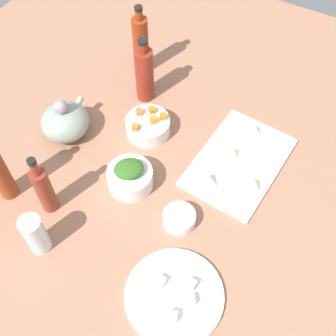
% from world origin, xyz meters
% --- Properties ---
extents(tabletop, '(1.90, 1.90, 0.03)m').
position_xyz_m(tabletop, '(0.00, 0.00, 0.01)').
color(tabletop, '#A26F55').
rests_on(tabletop, ground).
extents(cutting_board, '(0.35, 0.25, 0.01)m').
position_xyz_m(cutting_board, '(0.14, -0.16, 0.03)').
color(cutting_board, silver).
rests_on(cutting_board, tabletop).
extents(plate_tofu, '(0.24, 0.24, 0.01)m').
position_xyz_m(plate_tofu, '(-0.30, -0.18, 0.04)').
color(plate_tofu, white).
rests_on(plate_tofu, tabletop).
extents(bowl_greens, '(0.13, 0.13, 0.06)m').
position_xyz_m(bowl_greens, '(-0.07, 0.08, 0.06)').
color(bowl_greens, white).
rests_on(bowl_greens, tabletop).
extents(bowl_carrots, '(0.13, 0.13, 0.05)m').
position_xyz_m(bowl_carrots, '(0.12, 0.14, 0.06)').
color(bowl_carrots, white).
rests_on(bowl_carrots, tabletop).
extents(bowl_small_side, '(0.09, 0.09, 0.04)m').
position_xyz_m(bowl_small_side, '(-0.11, -0.09, 0.05)').
color(bowl_small_side, white).
rests_on(bowl_small_side, tabletop).
extents(teapot, '(0.16, 0.14, 0.14)m').
position_xyz_m(teapot, '(0.00, 0.35, 0.08)').
color(teapot, '#909E90').
rests_on(teapot, tabletop).
extents(bottle_1, '(0.06, 0.06, 0.23)m').
position_xyz_m(bottle_1, '(0.25, 0.22, 0.13)').
color(bottle_1, maroon).
rests_on(bottle_1, tabletop).
extents(bottle_2, '(0.04, 0.04, 0.22)m').
position_xyz_m(bottle_2, '(-0.23, 0.24, 0.12)').
color(bottle_2, maroon).
rests_on(bottle_2, tabletop).
extents(bottle_3, '(0.05, 0.05, 0.25)m').
position_xyz_m(bottle_3, '(0.35, 0.29, 0.14)').
color(bottle_3, '#963314').
rests_on(bottle_3, tabletop).
extents(drinking_glass_0, '(0.06, 0.06, 0.13)m').
position_xyz_m(drinking_glass_0, '(-0.34, 0.19, 0.09)').
color(drinking_glass_0, white).
rests_on(drinking_glass_0, tabletop).
extents(carrot_cube_0, '(0.03, 0.03, 0.02)m').
position_xyz_m(carrot_cube_0, '(0.12, 0.12, 0.09)').
color(carrot_cube_0, orange).
rests_on(carrot_cube_0, bowl_carrots).
extents(carrot_cube_1, '(0.02, 0.02, 0.02)m').
position_xyz_m(carrot_cube_1, '(0.08, 0.15, 0.09)').
color(carrot_cube_1, orange).
rests_on(carrot_cube_1, bowl_carrots).
extents(carrot_cube_2, '(0.02, 0.02, 0.02)m').
position_xyz_m(carrot_cube_2, '(0.13, 0.17, 0.09)').
color(carrot_cube_2, orange).
rests_on(carrot_cube_2, bowl_carrots).
extents(carrot_cube_3, '(0.03, 0.03, 0.02)m').
position_xyz_m(carrot_cube_3, '(0.16, 0.14, 0.09)').
color(carrot_cube_3, orange).
rests_on(carrot_cube_3, bowl_carrots).
extents(carrot_cube_4, '(0.02, 0.02, 0.02)m').
position_xyz_m(carrot_cube_4, '(0.15, 0.10, 0.09)').
color(carrot_cube_4, orange).
rests_on(carrot_cube_4, bowl_carrots).
extents(chopped_greens_mound, '(0.11, 0.11, 0.03)m').
position_xyz_m(chopped_greens_mound, '(-0.07, 0.08, 0.11)').
color(chopped_greens_mound, '#346822').
rests_on(chopped_greens_mound, bowl_greens).
extents(tofu_cube_0, '(0.02, 0.02, 0.02)m').
position_xyz_m(tofu_cube_0, '(-0.29, -0.13, 0.05)').
color(tofu_cube_0, white).
rests_on(tofu_cube_0, plate_tofu).
extents(tofu_cube_1, '(0.02, 0.02, 0.02)m').
position_xyz_m(tofu_cube_1, '(-0.26, -0.20, 0.05)').
color(tofu_cube_1, white).
rests_on(tofu_cube_1, plate_tofu).
extents(tofu_cube_2, '(0.03, 0.03, 0.02)m').
position_xyz_m(tofu_cube_2, '(-0.29, -0.22, 0.05)').
color(tofu_cube_2, '#E8EACB').
rests_on(tofu_cube_2, plate_tofu).
extents(tofu_cube_3, '(0.03, 0.03, 0.02)m').
position_xyz_m(tofu_cube_3, '(-0.34, -0.20, 0.05)').
color(tofu_cube_3, silver).
rests_on(tofu_cube_3, plate_tofu).
extents(dumpling_0, '(0.05, 0.05, 0.03)m').
position_xyz_m(dumpling_0, '(0.27, -0.16, 0.06)').
color(dumpling_0, beige).
rests_on(dumpling_0, cutting_board).
extents(dumpling_1, '(0.05, 0.05, 0.03)m').
position_xyz_m(dumpling_1, '(0.04, -0.11, 0.06)').
color(dumpling_1, beige).
rests_on(dumpling_1, cutting_board).
extents(dumpling_2, '(0.06, 0.06, 0.03)m').
position_xyz_m(dumpling_2, '(0.08, -0.22, 0.06)').
color(dumpling_2, beige).
rests_on(dumpling_2, cutting_board).
extents(dumpling_3, '(0.05, 0.05, 0.03)m').
position_xyz_m(dumpling_3, '(0.16, -0.13, 0.05)').
color(dumpling_3, beige).
rests_on(dumpling_3, cutting_board).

